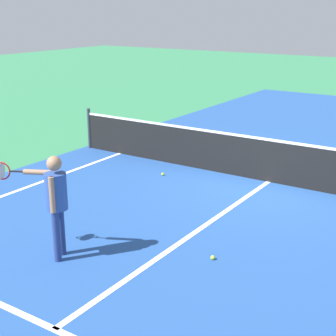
% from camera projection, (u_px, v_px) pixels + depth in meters
% --- Properties ---
extents(ground_plane, '(60.00, 60.00, 0.00)m').
position_uv_depth(ground_plane, '(269.00, 182.00, 11.12)').
color(ground_plane, '#337F51').
extents(court_surface_inbounds, '(10.62, 24.40, 0.00)m').
position_uv_depth(court_surface_inbounds, '(269.00, 182.00, 11.12)').
color(court_surface_inbounds, '#234C93').
rests_on(court_surface_inbounds, ground_plane).
extents(line_service_near, '(8.22, 0.10, 0.01)m').
position_uv_depth(line_service_near, '(54.00, 329.00, 6.03)').
color(line_service_near, white).
rests_on(line_service_near, ground_plane).
extents(line_center_service, '(0.10, 6.40, 0.01)m').
position_uv_depth(line_center_service, '(193.00, 233.00, 8.57)').
color(line_center_service, white).
rests_on(line_center_service, ground_plane).
extents(net, '(10.37, 0.09, 1.07)m').
position_uv_depth(net, '(270.00, 160.00, 10.98)').
color(net, '#33383D').
rests_on(net, ground_plane).
extents(player_near, '(1.16, 0.54, 1.60)m').
position_uv_depth(player_near, '(54.00, 196.00, 7.48)').
color(player_near, navy).
rests_on(player_near, ground_plane).
extents(tennis_ball_near_net, '(0.07, 0.07, 0.07)m').
position_uv_depth(tennis_ball_near_net, '(163.00, 174.00, 11.53)').
color(tennis_ball_near_net, '#CCE033').
rests_on(tennis_ball_near_net, ground_plane).
extents(tennis_ball_mid_court, '(0.07, 0.07, 0.07)m').
position_uv_depth(tennis_ball_mid_court, '(213.00, 258.00, 7.69)').
color(tennis_ball_mid_court, '#CCE033').
rests_on(tennis_ball_mid_court, ground_plane).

